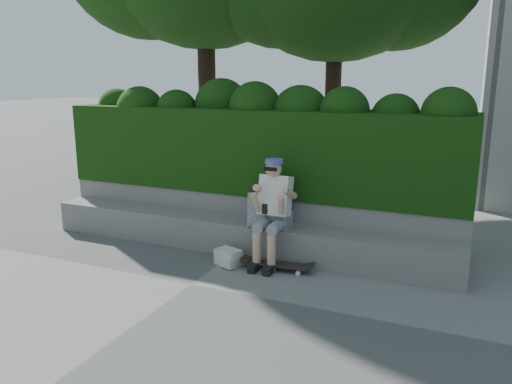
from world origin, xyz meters
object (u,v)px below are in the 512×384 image
at_px(person, 273,207).
at_px(skateboard, 277,265).
at_px(backpack_plaid, 259,210).
at_px(backpack_ground, 228,257).

height_order(person, skateboard, person).
bearing_deg(person, backpack_plaid, 160.57).
bearing_deg(backpack_ground, skateboard, 24.25).
bearing_deg(backpack_plaid, skateboard, -55.79).
height_order(skateboard, backpack_ground, backpack_ground).
bearing_deg(skateboard, backpack_plaid, 133.64).
distance_m(person, backpack_plaid, 0.26).
xyz_separation_m(person, skateboard, (0.15, -0.24, -0.68)).
distance_m(person, backpack_ground, 0.88).
bearing_deg(person, skateboard, -57.49).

